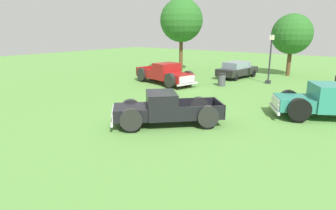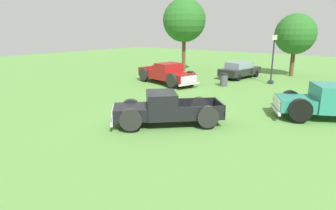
{
  "view_description": "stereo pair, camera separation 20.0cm",
  "coord_description": "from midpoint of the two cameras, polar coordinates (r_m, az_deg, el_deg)",
  "views": [
    {
      "loc": [
        7.83,
        -10.58,
        4.15
      ],
      "look_at": [
        0.47,
        -0.86,
        0.9
      ],
      "focal_mm": 30.64,
      "sensor_mm": 36.0,
      "label": 1
    },
    {
      "loc": [
        7.99,
        -10.45,
        4.15
      ],
      "look_at": [
        0.47,
        -0.86,
        0.9
      ],
      "focal_mm": 30.64,
      "sensor_mm": 36.0,
      "label": 2
    }
  ],
  "objects": [
    {
      "name": "ground_plane",
      "position": [
        13.79,
        1.09,
        -2.58
      ],
      "size": [
        80.0,
        80.0,
        0.0
      ],
      "primitive_type": "plane",
      "color": "#5B9342"
    },
    {
      "name": "pickup_truck_foreground",
      "position": [
        12.63,
        -1.13,
        -0.9
      ],
      "size": [
        4.62,
        4.62,
        1.48
      ],
      "color": "black",
      "rests_on": "ground_plane"
    },
    {
      "name": "pickup_truck_behind_left",
      "position": [
        15.45,
        29.46,
        0.39
      ],
      "size": [
        5.63,
        4.28,
        1.65
      ],
      "color": "#2D8475",
      "rests_on": "ground_plane"
    },
    {
      "name": "pickup_truck_behind_right",
      "position": [
        22.02,
        0.52,
        6.12
      ],
      "size": [
        5.62,
        3.14,
        1.63
      ],
      "color": "maroon",
      "rests_on": "ground_plane"
    },
    {
      "name": "sedan_distant_a",
      "position": [
        25.75,
        14.3,
        6.85
      ],
      "size": [
        2.27,
        4.38,
        1.4
      ],
      "color": "black",
      "rests_on": "ground_plane"
    },
    {
      "name": "lamp_post_near",
      "position": [
        23.55,
        20.36,
        8.72
      ],
      "size": [
        0.36,
        0.36,
        3.77
      ],
      "color": "#2D2D33",
      "rests_on": "ground_plane"
    },
    {
      "name": "trash_can",
      "position": [
        21.8,
        11.31,
        4.95
      ],
      "size": [
        0.59,
        0.59,
        0.95
      ],
      "color": "#4C4C51",
      "rests_on": "ground_plane"
    },
    {
      "name": "oak_tree_east",
      "position": [
        29.02,
        3.44,
        16.43
      ],
      "size": [
        4.16,
        4.16,
        7.02
      ],
      "color": "brown",
      "rests_on": "ground_plane"
    },
    {
      "name": "oak_tree_west",
      "position": [
        28.22,
        24.2,
        12.72
      ],
      "size": [
        3.52,
        3.52,
        5.46
      ],
      "color": "brown",
      "rests_on": "ground_plane"
    }
  ]
}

